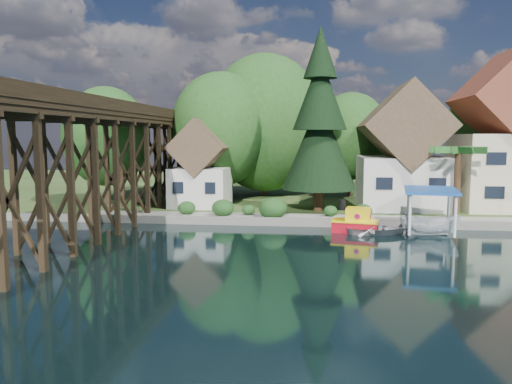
# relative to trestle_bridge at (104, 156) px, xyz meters

# --- Properties ---
(ground) EXTENTS (140.00, 140.00, 0.00)m
(ground) POSITION_rel_trestle_bridge_xyz_m (16.00, -5.17, -5.35)
(ground) COLOR black
(ground) RESTS_ON ground
(bank) EXTENTS (140.00, 52.00, 0.50)m
(bank) POSITION_rel_trestle_bridge_xyz_m (16.00, 28.83, -5.10)
(bank) COLOR #2E461C
(bank) RESTS_ON ground
(seawall) EXTENTS (60.00, 0.40, 0.62)m
(seawall) POSITION_rel_trestle_bridge_xyz_m (20.00, 2.83, -5.04)
(seawall) COLOR slate
(seawall) RESTS_ON ground
(promenade) EXTENTS (50.00, 2.60, 0.06)m
(promenade) POSITION_rel_trestle_bridge_xyz_m (22.00, 4.13, -4.82)
(promenade) COLOR gray
(promenade) RESTS_ON bank
(trestle_bridge) EXTENTS (4.12, 44.18, 9.30)m
(trestle_bridge) POSITION_rel_trestle_bridge_xyz_m (0.00, 0.00, 0.00)
(trestle_bridge) COLOR black
(trestle_bridge) RESTS_ON ground
(house_left) EXTENTS (7.64, 8.64, 11.02)m
(house_left) POSITION_rel_trestle_bridge_xyz_m (23.00, 10.83, -0.21)
(house_left) COLOR silver
(house_left) RESTS_ON bank
(house_center) EXTENTS (8.65, 9.18, 13.89)m
(house_center) POSITION_rel_trestle_bridge_xyz_m (32.00, 11.33, 1.07)
(house_center) COLOR beige
(house_center) RESTS_ON bank
(shed) EXTENTS (5.09, 5.40, 7.85)m
(shed) POSITION_rel_trestle_bridge_xyz_m (5.00, 9.33, -1.52)
(shed) COLOR silver
(shed) RESTS_ON bank
(bg_trees) EXTENTS (49.90, 13.30, 10.57)m
(bg_trees) POSITION_rel_trestle_bridge_xyz_m (17.00, 16.08, 1.94)
(bg_trees) COLOR #382314
(bg_trees) RESTS_ON bank
(shrubs) EXTENTS (15.76, 2.47, 1.70)m
(shrubs) POSITION_rel_trestle_bridge_xyz_m (11.40, 4.09, -4.12)
(shrubs) COLOR #1D4117
(shrubs) RESTS_ON bank
(conifer) EXTENTS (6.22, 6.22, 15.32)m
(conifer) POSITION_rel_trestle_bridge_xyz_m (15.59, 7.57, 2.53)
(conifer) COLOR #382314
(conifer) RESTS_ON bank
(palm_tree) EXTENTS (4.28, 4.28, 5.84)m
(palm_tree) POSITION_rel_trestle_bridge_xyz_m (26.13, 5.00, 0.25)
(palm_tree) COLOR #382314
(palm_tree) RESTS_ON bank
(tugboat) EXTENTS (3.52, 2.37, 2.35)m
(tugboat) POSITION_rel_trestle_bridge_xyz_m (18.18, 0.88, -4.65)
(tugboat) COLOR red
(tugboat) RESTS_ON ground
(boat_white_a) EXTENTS (4.40, 3.27, 0.87)m
(boat_white_a) POSITION_rel_trestle_bridge_xyz_m (19.55, 0.46, -4.91)
(boat_white_a) COLOR silver
(boat_white_a) RESTS_ON ground
(boat_canopy) EXTENTS (4.20, 5.44, 3.20)m
(boat_canopy) POSITION_rel_trestle_bridge_xyz_m (23.19, 0.54, -3.98)
(boat_canopy) COLOR white
(boat_canopy) RESTS_ON ground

